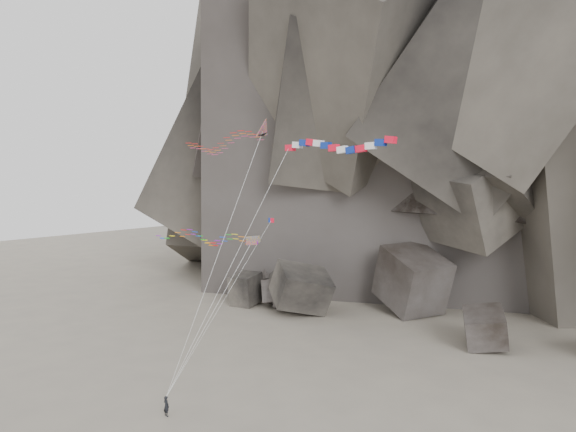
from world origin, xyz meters
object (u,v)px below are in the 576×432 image
Objects in this scene: banner_kite at (335,147)px; parafoil_kite at (199,236)px; pennant_kite at (255,247)px; delta_kite at (219,143)px; kite_flyer at (166,404)px.

banner_kite is 1.59× the size of parafoil_kite.
parafoil_kite is at bearing -154.89° from pennant_kite.
parafoil_kite is (-11.98, -2.62, -7.40)m from banner_kite.
pennant_kite is (4.60, -0.58, -8.81)m from delta_kite.
banner_kite is at bearing -137.98° from kite_flyer.
kite_flyer is 0.13× the size of pennant_kite.
pennant_kite is at bearing -110.95° from kite_flyer.
pennant_kite reaches higher than kite_flyer.
pennant_kite is at bearing -170.09° from banner_kite.
delta_kite is 1.09× the size of banner_kite.
banner_kite reaches higher than parafoil_kite.
banner_kite is at bearing -5.97° from delta_kite.
banner_kite is 14.32m from parafoil_kite.
delta_kite is 9.95m from pennant_kite.
delta_kite is at bearing 176.98° from pennant_kite.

